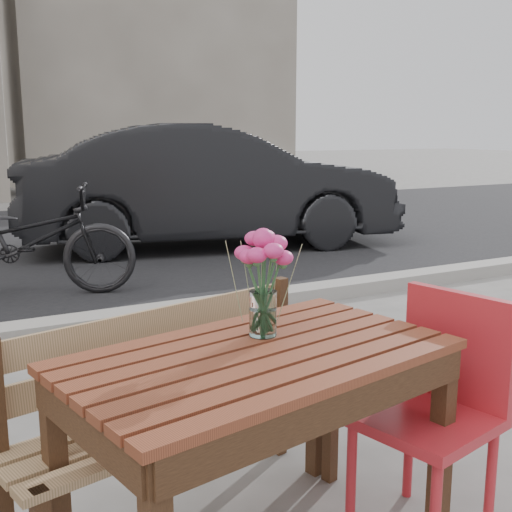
{
  "coord_description": "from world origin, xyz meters",
  "views": [
    {
      "loc": [
        -0.74,
        -1.55,
        1.44
      ],
      "look_at": [
        0.26,
        0.33,
        1.03
      ],
      "focal_mm": 45.0,
      "sensor_mm": 36.0,
      "label": 1
    }
  ],
  "objects_px": {
    "main_vase": "(263,270)",
    "parked_car": "(209,186)",
    "main_table": "(259,388)",
    "red_chair": "(438,397)",
    "bicycle": "(26,241)"
  },
  "relations": [
    {
      "from": "main_vase",
      "to": "parked_car",
      "type": "distance_m",
      "value": 6.05
    },
    {
      "from": "main_table",
      "to": "main_vase",
      "type": "xyz_separation_m",
      "value": [
        0.08,
        0.13,
        0.35
      ]
    },
    {
      "from": "main_table",
      "to": "parked_car",
      "type": "height_order",
      "value": "parked_car"
    },
    {
      "from": "bicycle",
      "to": "main_table",
      "type": "bearing_deg",
      "value": -160.74
    },
    {
      "from": "main_vase",
      "to": "parked_car",
      "type": "relative_size",
      "value": 0.08
    },
    {
      "from": "main_table",
      "to": "red_chair",
      "type": "relative_size",
      "value": 1.54
    },
    {
      "from": "parked_car",
      "to": "red_chair",
      "type": "bearing_deg",
      "value": 176.64
    },
    {
      "from": "main_table",
      "to": "bicycle",
      "type": "distance_m",
      "value": 4.15
    },
    {
      "from": "parked_car",
      "to": "main_table",
      "type": "bearing_deg",
      "value": 170.39
    },
    {
      "from": "red_chair",
      "to": "parked_car",
      "type": "bearing_deg",
      "value": 150.59
    },
    {
      "from": "main_vase",
      "to": "bicycle",
      "type": "distance_m",
      "value": 4.05
    },
    {
      "from": "parked_car",
      "to": "bicycle",
      "type": "relative_size",
      "value": 2.47
    },
    {
      "from": "main_table",
      "to": "main_vase",
      "type": "relative_size",
      "value": 3.65
    },
    {
      "from": "main_vase",
      "to": "main_table",
      "type": "bearing_deg",
      "value": -122.66
    },
    {
      "from": "red_chair",
      "to": "parked_car",
      "type": "relative_size",
      "value": 0.19
    }
  ]
}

